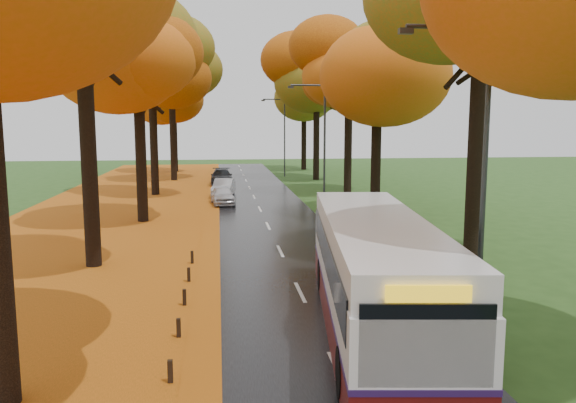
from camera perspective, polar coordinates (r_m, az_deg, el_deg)
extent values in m
cube|color=black|center=(31.26, -2.20, -2.20)|extent=(6.50, 90.00, 0.04)
cube|color=silver|center=(31.25, -2.20, -2.16)|extent=(0.12, 90.00, 0.01)
cube|color=#83470B|center=(31.80, -18.59, -2.46)|extent=(12.00, 90.00, 0.02)
cube|color=#CE6015|center=(31.15, -7.80, -2.26)|extent=(0.90, 90.00, 0.01)
cylinder|color=black|center=(22.71, -19.62, 5.06)|extent=(0.60, 0.60, 9.15)
cylinder|color=black|center=(32.48, -14.74, 5.00)|extent=(0.60, 0.60, 8.00)
ellipsoid|color=#D75C17|center=(32.62, -15.06, 13.80)|extent=(9.20, 9.20, 7.18)
cylinder|color=black|center=(44.44, -13.48, 6.16)|extent=(0.60, 0.60, 8.58)
ellipsoid|color=#D75C17|center=(44.61, -13.71, 13.06)|extent=(8.00, 8.00, 6.24)
cylinder|color=black|center=(55.33, -11.61, 6.84)|extent=(0.60, 0.60, 9.15)
ellipsoid|color=#D75C17|center=(55.52, -11.79, 12.75)|extent=(9.20, 9.20, 7.18)
cylinder|color=black|center=(65.35, -11.45, 6.50)|extent=(0.60, 0.60, 8.00)
ellipsoid|color=#D75C17|center=(65.42, -11.57, 10.88)|extent=(8.00, 8.00, 6.24)
cylinder|color=black|center=(23.45, 18.50, 5.27)|extent=(0.60, 0.60, 9.22)
cylinder|color=black|center=(34.51, 8.94, 5.49)|extent=(0.60, 0.60, 8.19)
ellipsoid|color=#BE610E|center=(34.67, 9.13, 13.97)|extent=(9.20, 9.20, 7.18)
cylinder|color=black|center=(44.33, 6.13, 6.42)|extent=(0.60, 0.60, 8.70)
ellipsoid|color=#BE610E|center=(44.51, 6.24, 13.43)|extent=(8.20, 8.20, 6.40)
cylinder|color=black|center=(54.98, 2.90, 7.02)|extent=(0.60, 0.60, 9.22)
ellipsoid|color=#BE610E|center=(55.18, 2.94, 13.01)|extent=(9.20, 9.20, 7.18)
cylinder|color=black|center=(66.93, 1.62, 6.77)|extent=(0.60, 0.60, 8.19)
ellipsoid|color=#BE610E|center=(67.01, 1.64, 11.15)|extent=(8.20, 8.20, 6.40)
cube|color=black|center=(12.85, -11.87, -16.57)|extent=(0.11, 0.11, 0.52)
cube|color=black|center=(15.25, -11.05, -12.51)|extent=(0.11, 0.11, 0.52)
cube|color=black|center=(17.70, -10.48, -9.57)|extent=(0.11, 0.11, 0.52)
cube|color=black|center=(20.19, -10.05, -7.35)|extent=(0.11, 0.11, 0.52)
cube|color=black|center=(22.71, -9.71, -5.61)|extent=(0.11, 0.11, 0.52)
cylinder|color=#333538|center=(15.33, 19.28, 1.69)|extent=(0.14, 0.14, 8.00)
cylinder|color=#333538|center=(14.97, 16.06, 16.67)|extent=(2.20, 0.11, 0.11)
cube|color=#333538|center=(14.57, 11.89, 16.58)|extent=(0.35, 0.18, 0.14)
cylinder|color=#333538|center=(36.32, 3.73, 5.54)|extent=(0.14, 0.14, 8.00)
cylinder|color=#333538|center=(36.18, 2.04, 11.72)|extent=(2.20, 0.11, 0.11)
cube|color=#333538|center=(36.01, 0.28, 11.55)|extent=(0.35, 0.18, 0.14)
cylinder|color=#333538|center=(58.07, -0.35, 6.49)|extent=(0.14, 0.14, 8.00)
cylinder|color=#333538|center=(57.98, -1.45, 10.34)|extent=(2.20, 0.11, 0.11)
cube|color=#333538|center=(57.87, -2.55, 10.22)|extent=(0.35, 0.18, 0.14)
cube|color=#540E0D|center=(15.68, 8.69, -10.90)|extent=(3.99, 11.68, 0.94)
cube|color=white|center=(15.35, 8.78, -6.86)|extent=(3.99, 11.68, 1.35)
cube|color=white|center=(15.12, 8.87, -3.05)|extent=(3.91, 11.44, 0.73)
cube|color=#2C154C|center=(15.52, 8.73, -9.09)|extent=(4.01, 11.70, 0.12)
cube|color=black|center=(15.25, 8.82, -5.35)|extent=(3.91, 10.77, 0.88)
cube|color=black|center=(9.98, 13.89, -14.06)|extent=(2.28, 0.34, 1.46)
cube|color=yellow|center=(9.68, 14.08, -9.08)|extent=(1.43, 0.24, 0.29)
cylinder|color=black|center=(11.93, 5.75, -16.85)|extent=(0.42, 1.07, 1.04)
cylinder|color=black|center=(12.38, 17.15, -16.22)|extent=(0.42, 1.07, 1.04)
cylinder|color=black|center=(18.81, 3.53, -7.44)|extent=(0.42, 1.07, 1.04)
cylinder|color=black|center=(19.10, 10.67, -7.32)|extent=(0.42, 1.07, 1.04)
imported|color=silver|center=(38.41, -6.65, 0.63)|extent=(1.79, 3.73, 1.23)
imported|color=#969A9E|center=(42.69, -6.55, 1.42)|extent=(1.93, 4.10, 1.30)
imported|color=black|center=(51.03, -6.77, 2.52)|extent=(1.90, 4.66, 1.35)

